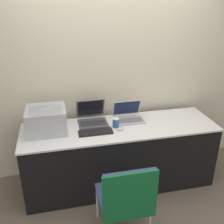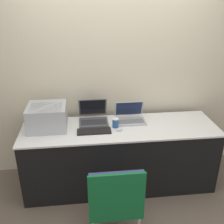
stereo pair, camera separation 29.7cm
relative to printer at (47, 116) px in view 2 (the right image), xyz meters
The scene contains 10 objects.
ground_plane 1.31m from the printer, 26.24° to the right, with size 14.00×14.00×0.00m, color #6B5B4C.
wall_back 0.97m from the printer, 24.67° to the left, with size 8.00×0.05×2.60m.
table 0.99m from the printer, ahead, with size 2.26×0.68×0.79m.
printer is the anchor object (origin of this frame).
laptop_left 0.54m from the printer, 13.11° to the left, with size 0.34×0.35×0.25m.
laptop_right 0.97m from the printer, ahead, with size 0.35×0.30×0.22m.
external_keyboard 0.56m from the printer, 17.64° to the right, with size 0.38×0.14×0.02m.
coffee_cup 0.78m from the printer, ahead, with size 0.07×0.07×0.11m.
mouse 0.83m from the printer, 11.45° to the right, with size 0.07×0.06×0.03m.
chair 1.22m from the printer, 55.20° to the right, with size 0.48×0.50×0.89m.
Camera 2 is at (-0.40, -2.33, 2.19)m, focal length 42.00 mm.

